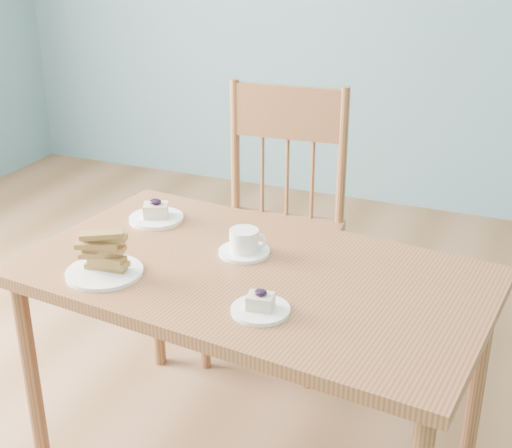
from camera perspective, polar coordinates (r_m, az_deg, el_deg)
name	(u,v)px	position (r m, az deg, el deg)	size (l,w,h in m)	color
room	(210,26)	(1.58, -3.67, 15.55)	(5.01, 5.01, 2.71)	#916344
dining_table	(253,292)	(1.98, -0.21, -5.44)	(1.33, 0.85, 0.68)	#9A603A
dining_chair	(275,224)	(2.63, 1.56, -0.02)	(0.49, 0.47, 1.01)	#9A603A
cheesecake_plate_near	(260,306)	(1.74, 0.36, -6.61)	(0.15, 0.15, 0.06)	white
cheesecake_plate_far	(156,215)	(2.27, -8.00, 0.72)	(0.17, 0.17, 0.07)	white
coffee_cup	(245,244)	(2.02, -0.92, -1.58)	(0.15, 0.15, 0.07)	white
biscotti_plate	(103,260)	(1.95, -12.12, -2.82)	(0.21, 0.21, 0.12)	white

